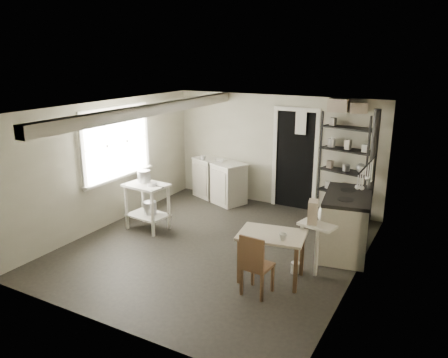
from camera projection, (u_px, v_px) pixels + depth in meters
The scene contains 31 objects.
floor at pixel (215, 247), 7.25m from camera, with size 5.00×5.00×0.00m, color black.
ceiling at pixel (215, 108), 6.62m from camera, with size 5.00×5.00×0.00m, color silver.
wall_back at pixel (275, 151), 9.04m from camera, with size 4.50×0.02×2.30m, color #B4AF99.
wall_front at pixel (103, 236), 4.83m from camera, with size 4.50×0.02×2.30m, color #B4AF99.
wall_left at pixel (108, 164), 7.98m from camera, with size 0.02×5.00×2.30m, color #B4AF99.
wall_right at pixel (359, 203), 5.90m from camera, with size 0.02×5.00×2.30m, color #B4AF99.
window at pixel (116, 143), 8.03m from camera, with size 0.12×1.76×1.28m, color silver, non-canonical shape.
doorway at pixel (295, 161), 8.85m from camera, with size 0.96×0.10×2.08m, color silver, non-canonical shape.
ceiling_beam at pixel (152, 110), 7.20m from camera, with size 0.18×5.00×0.18m, color silver, non-canonical shape.
wallpaper_panel at pixel (358, 203), 5.90m from camera, with size 0.01×5.00×2.30m, color beige, non-canonical shape.
utensil_rail at pixel (366, 164), 6.32m from camera, with size 0.06×1.20×0.44m, color #B9B9BB, non-canonical shape.
prep_table at pixel (148, 208), 7.90m from camera, with size 0.74×0.53×0.85m, color silver, non-canonical shape.
stockpot at pixel (144, 177), 7.89m from camera, with size 0.23×0.23×0.25m, color #B9B9BB.
saucepan at pixel (152, 186), 7.71m from camera, with size 0.17×0.17×0.10m, color #B9B9BB.
bucket at pixel (150, 209), 7.92m from camera, with size 0.24×0.24×0.26m, color #B9B9BB.
base_cabinets at pixel (219, 179), 9.50m from camera, with size 1.34×0.57×0.88m, color beige, non-canonical shape.
mixing_bowl at pixel (220, 158), 9.25m from camera, with size 0.26×0.26×0.06m, color white.
counter_cup at pixel (203, 156), 9.43m from camera, with size 0.12×0.12×0.09m, color white.
shelf_rack at pixel (346, 172), 8.22m from camera, with size 0.98×0.38×2.07m, color black, non-canonical shape.
shelf_jar at pixel (331, 148), 8.30m from camera, with size 0.09×0.09×0.19m, color white.
storage_box_a at pixel (338, 115), 8.05m from camera, with size 0.35×0.31×0.24m, color #BEAF99.
storage_box_b at pixel (357, 117), 7.88m from camera, with size 0.29×0.27×0.19m, color #BEAF99.
stove at pixel (346, 227), 6.95m from camera, with size 0.69×1.24×0.98m, color beige, non-canonical shape.
stovepipe at pixel (374, 152), 6.89m from camera, with size 0.11×0.11×1.43m, color black, non-canonical shape.
side_ledge at pixel (316, 248), 6.22m from camera, with size 0.52×0.28×0.79m, color silver, non-canonical shape.
oats_box at pixel (313, 208), 6.11m from camera, with size 0.13×0.22×0.33m, color #BEAF99.
work_table at pixel (271, 254), 6.12m from camera, with size 0.91×0.64×0.69m, color beige, non-canonical shape.
table_cup at pixel (283, 232), 5.80m from camera, with size 0.10×0.10×0.10m, color white.
chair at pixel (258, 260), 5.73m from camera, with size 0.36×0.38×0.87m, color #513622, non-canonical shape.
flour_sack at pixel (328, 214), 8.06m from camera, with size 0.38×0.32×0.45m, color white.
floor_crock at pixel (295, 268), 6.38m from camera, with size 0.13×0.13×0.16m, color white.
Camera 1 is at (3.33, -5.77, 3.09)m, focal length 35.00 mm.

